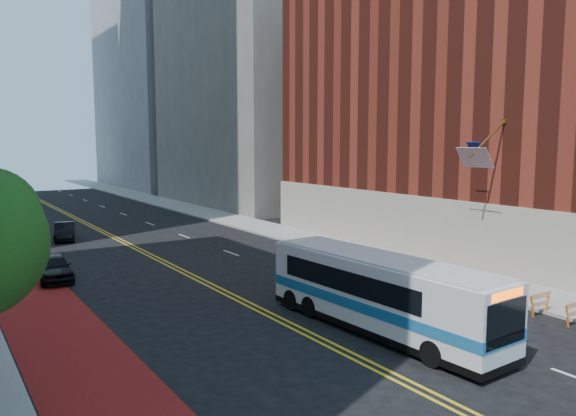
{
  "coord_description": "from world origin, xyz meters",
  "views": [
    {
      "loc": [
        -12.13,
        -10.99,
        7.44
      ],
      "look_at": [
        0.23,
        8.0,
        4.74
      ],
      "focal_mm": 35.0,
      "sensor_mm": 36.0,
      "label": 1
    }
  ],
  "objects_px": {
    "transit_bus": "(378,292)",
    "car_a": "(53,267)",
    "car_b": "(65,231)",
    "car_c": "(19,220)"
  },
  "relations": [
    {
      "from": "car_b",
      "to": "transit_bus",
      "type": "bearing_deg",
      "value": -64.87
    },
    {
      "from": "car_b",
      "to": "car_c",
      "type": "height_order",
      "value": "car_c"
    },
    {
      "from": "transit_bus",
      "to": "car_a",
      "type": "height_order",
      "value": "transit_bus"
    },
    {
      "from": "transit_bus",
      "to": "car_a",
      "type": "bearing_deg",
      "value": 117.32
    },
    {
      "from": "transit_bus",
      "to": "car_b",
      "type": "bearing_deg",
      "value": 98.89
    },
    {
      "from": "transit_bus",
      "to": "car_c",
      "type": "height_order",
      "value": "transit_bus"
    },
    {
      "from": "car_a",
      "to": "car_b",
      "type": "xyz_separation_m",
      "value": [
        3.17,
        12.71,
        -0.04
      ]
    },
    {
      "from": "car_a",
      "to": "car_b",
      "type": "distance_m",
      "value": 13.1
    },
    {
      "from": "car_b",
      "to": "car_a",
      "type": "bearing_deg",
      "value": -90.71
    },
    {
      "from": "car_a",
      "to": "car_b",
      "type": "bearing_deg",
      "value": 78.44
    }
  ]
}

